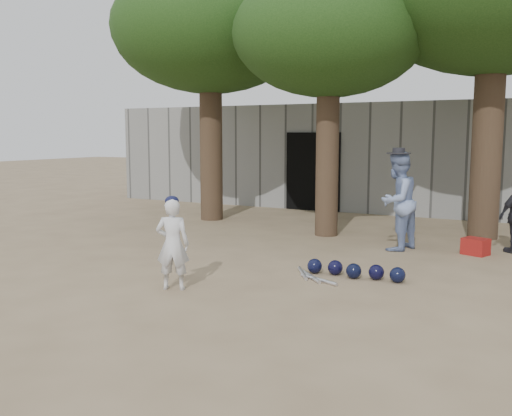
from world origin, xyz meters
The scene contains 8 objects.
ground centered at (0.00, 0.00, 0.00)m, with size 70.00×70.00×0.00m, color #937C5E.
boy_player centered at (0.28, -0.85, 0.64)m, with size 0.46×0.30×1.27m, color silver.
spectator_blue centered at (2.32, 3.34, 0.92)m, with size 0.89×0.69×1.83m, color #7D91C1.
red_bag centered at (3.69, 3.57, 0.15)m, with size 0.42×0.32×0.30m, color #A51619.
back_building centered at (0.00, 10.33, 1.50)m, with size 16.00×5.24×3.00m.
helmet_row centered at (2.31, 0.95, 0.12)m, with size 1.51×0.32×0.23m.
bat_pile centered at (1.73, 0.62, 0.03)m, with size 0.91×0.73×0.06m.
tree_row centered at (0.74, 5.02, 4.69)m, with size 11.40×5.80×6.69m.
Camera 1 is at (4.92, -7.13, 2.14)m, focal length 40.00 mm.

